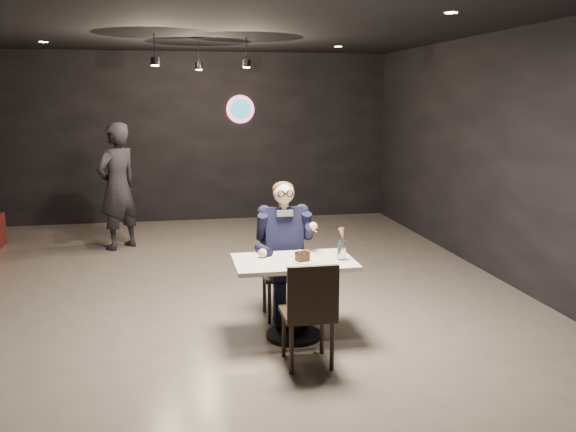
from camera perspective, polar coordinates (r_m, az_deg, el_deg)
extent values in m
plane|color=slate|center=(6.97, -6.76, -7.56)|extent=(9.00, 9.00, 0.00)
cube|color=black|center=(8.63, -8.19, 15.37)|extent=(1.40, 1.20, 0.36)
cube|color=white|center=(5.71, 0.54, -7.76)|extent=(1.10, 0.70, 0.75)
cube|color=black|center=(6.20, -0.45, -5.40)|extent=(0.42, 0.46, 0.92)
cube|color=black|center=(5.14, 1.83, -8.93)|extent=(0.42, 0.46, 0.92)
cube|color=black|center=(6.13, -0.45, -3.07)|extent=(0.60, 0.80, 1.44)
cylinder|color=white|center=(5.54, 1.61, -4.23)|extent=(0.23, 0.23, 0.01)
cube|color=black|center=(5.51, 1.36, -3.84)|extent=(0.13, 0.12, 0.08)
ellipsoid|color=green|center=(5.47, 1.37, -3.51)|extent=(0.06, 0.04, 0.01)
cylinder|color=silver|center=(5.61, 5.05, -3.20)|extent=(0.08, 0.08, 0.18)
cone|color=tan|center=(5.59, 5.10, -1.68)|extent=(0.07, 0.07, 0.12)
imported|color=black|center=(9.26, -15.65, 2.68)|extent=(0.80, 0.79, 1.86)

